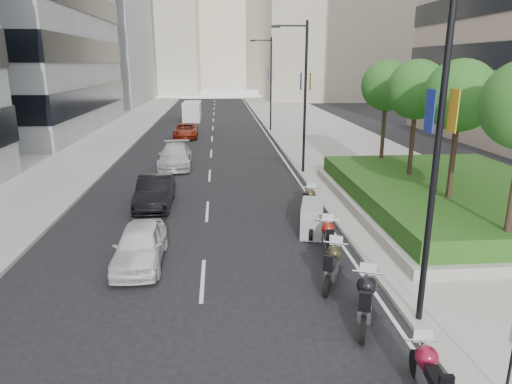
{
  "coord_description": "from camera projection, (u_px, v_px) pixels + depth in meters",
  "views": [
    {
      "loc": [
        -0.88,
        -9.32,
        6.69
      ],
      "look_at": [
        0.46,
        7.08,
        2.0
      ],
      "focal_mm": 32.0,
      "sensor_mm": 36.0,
      "label": 1
    }
  ],
  "objects": [
    {
      "name": "ground",
      "position": [
        261.0,
        354.0,
        10.84
      ],
      "size": [
        160.0,
        160.0,
        0.0
      ],
      "primitive_type": "plane",
      "color": "black",
      "rests_on": "ground"
    },
    {
      "name": "sidewalk_right",
      "position": [
        331.0,
        140.0,
        40.28
      ],
      "size": [
        10.0,
        100.0,
        0.15
      ],
      "primitive_type": "cube",
      "color": "#9E9B93",
      "rests_on": "ground"
    },
    {
      "name": "sidewalk_left",
      "position": [
        88.0,
        143.0,
        38.63
      ],
      "size": [
        8.0,
        100.0,
        0.15
      ],
      "primitive_type": "cube",
      "color": "#9E9B93",
      "rests_on": "ground"
    },
    {
      "name": "lane_edge",
      "position": [
        271.0,
        142.0,
        39.88
      ],
      "size": [
        0.12,
        100.0,
        0.01
      ],
      "primitive_type": "cube",
      "color": "silver",
      "rests_on": "ground"
    },
    {
      "name": "lane_centre",
      "position": [
        212.0,
        142.0,
        39.48
      ],
      "size": [
        0.12,
        100.0,
        0.01
      ],
      "primitive_type": "cube",
      "color": "silver",
      "rests_on": "ground"
    },
    {
      "name": "building_grey_far",
      "position": [
        69.0,
        8.0,
        71.93
      ],
      "size": [
        22.0,
        26.0,
        30.0
      ],
      "primitive_type": "cube",
      "color": "gray",
      "rests_on": "ground"
    },
    {
      "name": "building_cream_left",
      "position": [
        138.0,
        14.0,
        100.61
      ],
      "size": [
        26.0,
        24.0,
        34.0
      ],
      "primitive_type": "cube",
      "color": "#B7AD93",
      "rests_on": "ground"
    },
    {
      "name": "building_cream_centre",
      "position": [
        227.0,
        14.0,
        120.8
      ],
      "size": [
        30.0,
        24.0,
        38.0
      ],
      "primitive_type": "cube",
      "color": "#B7AD93",
      "rests_on": "ground"
    },
    {
      "name": "planter",
      "position": [
        456.0,
        204.0,
        21.12
      ],
      "size": [
        10.0,
        14.0,
        0.4
      ],
      "primitive_type": "cube",
      "color": "#9B9A90",
      "rests_on": "sidewalk_right"
    },
    {
      "name": "hedge",
      "position": [
        457.0,
        192.0,
        20.95
      ],
      "size": [
        9.4,
        13.4,
        0.8
      ],
      "primitive_type": "cube",
      "color": "#204A15",
      "rests_on": "planter"
    },
    {
      "name": "tree_1",
      "position": [
        460.0,
        96.0,
        17.69
      ],
      "size": [
        2.8,
        2.8,
        6.3
      ],
      "color": "#332319",
      "rests_on": "planter"
    },
    {
      "name": "tree_2",
      "position": [
        417.0,
        90.0,
        21.52
      ],
      "size": [
        2.8,
        2.8,
        6.3
      ],
      "color": "#332319",
      "rests_on": "planter"
    },
    {
      "name": "tree_3",
      "position": [
        387.0,
        86.0,
        25.36
      ],
      "size": [
        2.8,
        2.8,
        6.3
      ],
      "color": "#332319",
      "rests_on": "planter"
    },
    {
      "name": "lamp_post_0",
      "position": [
        433.0,
        134.0,
        10.74
      ],
      "size": [
        2.34,
        0.45,
        9.0
      ],
      "color": "black",
      "rests_on": "ground"
    },
    {
      "name": "lamp_post_1",
      "position": [
        303.0,
        91.0,
        27.03
      ],
      "size": [
        2.34,
        0.45,
        9.0
      ],
      "color": "black",
      "rests_on": "ground"
    },
    {
      "name": "lamp_post_2",
      "position": [
        269.0,
        80.0,
        44.28
      ],
      "size": [
        2.34,
        0.45,
        9.0
      ],
      "color": "black",
      "rests_on": "ground"
    },
    {
      "name": "motorcycle_1",
      "position": [
        429.0,
        376.0,
        9.2
      ],
      "size": [
        0.74,
        2.23,
        1.11
      ],
      "rotation": [
        0.0,
        0.0,
        1.47
      ],
      "color": "black",
      "rests_on": "ground"
    },
    {
      "name": "motorcycle_2",
      "position": [
        366.0,
        301.0,
        11.98
      ],
      "size": [
        1.11,
        2.37,
        1.23
      ],
      "rotation": [
        0.0,
        0.0,
        1.21
      ],
      "color": "black",
      "rests_on": "ground"
    },
    {
      "name": "motorcycle_3",
      "position": [
        332.0,
        265.0,
        14.17
      ],
      "size": [
        1.12,
        2.21,
        1.17
      ],
      "rotation": [
        0.0,
        0.0,
        1.16
      ],
      "color": "black",
      "rests_on": "ground"
    },
    {
      "name": "motorcycle_4",
      "position": [
        328.0,
        238.0,
        16.35
      ],
      "size": [
        0.76,
        2.29,
        1.14
      ],
      "rotation": [
        0.0,
        0.0,
        1.4
      ],
      "color": "black",
      "rests_on": "ground"
    },
    {
      "name": "motorcycle_5",
      "position": [
        312.0,
        218.0,
        18.38
      ],
      "size": [
        1.3,
        2.22,
        1.27
      ],
      "rotation": [
        0.0,
        0.0,
        1.34
      ],
      "color": "black",
      "rests_on": "ground"
    },
    {
      "name": "motorcycle_6",
      "position": [
        309.0,
        202.0,
        20.55
      ],
      "size": [
        1.08,
        2.25,
        1.18
      ],
      "rotation": [
        0.0,
        0.0,
        1.2
      ],
      "color": "black",
      "rests_on": "ground"
    },
    {
      "name": "car_a",
      "position": [
        140.0,
        245.0,
        15.54
      ],
      "size": [
        1.65,
        4.0,
        1.36
      ],
      "primitive_type": "imported",
      "rotation": [
        0.0,
        0.0,
        0.01
      ],
      "color": "silver",
      "rests_on": "ground"
    },
    {
      "name": "car_b",
      "position": [
        155.0,
        192.0,
        21.78
      ],
      "size": [
        1.56,
        4.45,
        1.47
      ],
      "primitive_type": "imported",
      "rotation": [
        0.0,
        0.0,
        0.0
      ],
      "color": "black",
      "rests_on": "ground"
    },
    {
      "name": "car_c",
      "position": [
        175.0,
        156.0,
        30.06
      ],
      "size": [
        2.24,
        5.16,
        1.48
      ],
      "primitive_type": "imported",
      "rotation": [
        0.0,
        0.0,
        0.03
      ],
      "color": "#B8B8BA",
      "rests_on": "ground"
    },
    {
      "name": "car_d",
      "position": [
        186.0,
        131.0,
        41.8
      ],
      "size": [
        2.27,
        4.71,
        1.3
      ],
      "primitive_type": "imported",
      "rotation": [
        0.0,
        0.0,
        0.03
      ],
      "color": "maroon",
      "rests_on": "ground"
    },
    {
      "name": "delivery_van",
      "position": [
        192.0,
        112.0,
        53.92
      ],
      "size": [
        2.03,
        5.2,
        2.18
      ],
      "rotation": [
        0.0,
        0.0,
        -0.01
      ],
      "color": "silver",
      "rests_on": "ground"
    }
  ]
}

